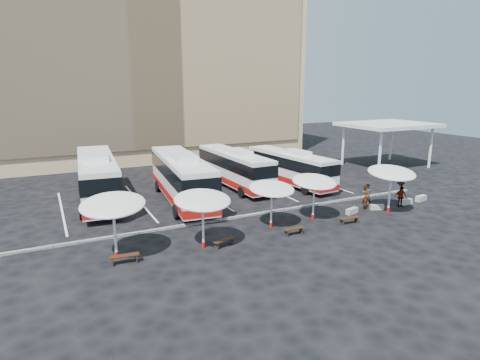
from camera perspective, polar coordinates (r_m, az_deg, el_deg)
name	(u,v)px	position (r m, az deg, el deg)	size (l,w,h in m)	color
ground	(246,219)	(29.53, 0.85, -5.57)	(120.00, 120.00, 0.00)	black
sandstone_building	(139,62)	(58.20, -14.19, 15.99)	(42.00, 18.25, 29.60)	tan
service_canopy	(388,126)	(50.88, 20.29, 7.24)	(10.00, 8.00, 5.20)	white
curb_divider	(243,216)	(29.93, 0.41, -5.15)	(34.00, 0.25, 0.15)	black
bay_lines	(206,193)	(36.51, -4.90, -1.88)	(24.15, 12.00, 0.01)	white
bus_0	(97,176)	(35.39, -19.64, 0.49)	(3.90, 13.55, 4.24)	white
bus_1	(181,176)	(33.78, -8.35, 0.52)	(4.11, 13.49, 4.21)	white
bus_2	(234,167)	(38.48, -0.85, 1.87)	(2.94, 11.81, 3.73)	white
bus_3	(290,167)	(39.46, 7.11, 1.91)	(3.44, 11.33, 3.54)	white
sunshade_0	(113,205)	(23.12, -17.64, -3.40)	(4.52, 4.55, 3.73)	white
sunshade_1	(203,200)	(23.65, -5.35, -2.89)	(3.36, 3.40, 3.52)	white
sunshade_2	(272,189)	(27.12, 4.52, -1.25)	(3.11, 3.15, 3.25)	white
sunshade_3	(314,182)	(29.12, 10.53, -0.25)	(3.40, 3.44, 3.35)	white
sunshade_4	(392,173)	(32.27, 20.75, 0.94)	(4.37, 4.40, 3.68)	white
wood_bench_0	(124,257)	(23.30, -16.12, -10.48)	(1.62, 0.56, 0.49)	black
wood_bench_1	(224,241)	(24.62, -2.25, -8.69)	(1.52, 0.73, 0.45)	black
wood_bench_2	(294,230)	(26.69, 7.68, -7.02)	(1.47, 0.42, 0.45)	black
wood_bench_3	(349,219)	(29.48, 15.29, -5.37)	(1.54, 0.55, 0.46)	black
conc_bench_0	(352,211)	(31.84, 15.63, -4.26)	(1.14, 0.38, 0.43)	gray
conc_bench_1	(377,207)	(33.45, 18.88, -3.67)	(1.06, 0.35, 0.40)	gray
conc_bench_2	(405,202)	(35.66, 22.45, -2.89)	(1.20, 0.40, 0.45)	gray
conc_bench_3	(421,198)	(37.28, 24.33, -2.38)	(1.20, 0.40, 0.45)	gray
passenger_0	(366,198)	(33.02, 17.46, -2.39)	(0.70, 0.46, 1.93)	black
passenger_1	(367,193)	(35.24, 17.65, -1.75)	(0.75, 0.58, 1.54)	black
passenger_2	(401,196)	(34.84, 21.89, -2.17)	(0.97, 0.40, 1.65)	black
passenger_3	(400,191)	(36.32, 21.82, -1.44)	(1.16, 0.67, 1.79)	black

